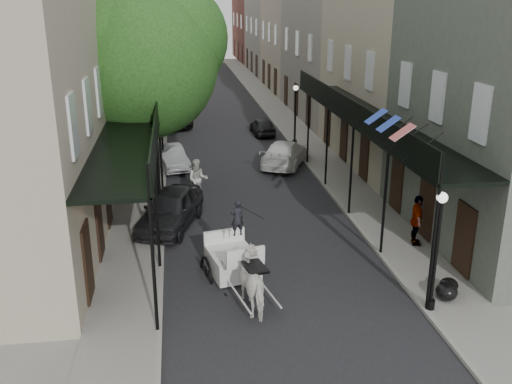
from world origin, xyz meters
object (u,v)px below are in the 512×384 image
object	(u,v)px
horse	(256,282)
pedestrian_walking	(198,179)
car_right_near	(285,153)
lamppost_left	(157,179)
carriage	(228,240)
lamppost_right_near	(436,250)
tree_near	(151,56)
car_left_near	(171,209)
pedestrian_sidewalk_left	(134,141)
car_left_far	(171,118)
tree_far	(157,45)
lamppost_right_far	(295,114)
pedestrian_sidewalk_right	(417,220)
car_left_mid	(171,157)
car_right_far	(263,126)

from	to	relation	value
horse	pedestrian_walking	bearing A→B (deg)	-95.02
horse	car_right_near	size ratio (longest dim) A/B	0.43
lamppost_left	carriage	bearing A→B (deg)	-60.36
lamppost_right_near	pedestrian_walking	distance (m)	12.83
tree_near	lamppost_left	size ratio (longest dim) A/B	2.60
lamppost_right_near	car_left_near	distance (m)	11.06
lamppost_right_near	pedestrian_walking	xyz separation A→B (m)	(-6.45, 11.03, -1.08)
pedestrian_sidewalk_left	car_left_far	world-z (taller)	pedestrian_sidewalk_left
tree_far	pedestrian_walking	bearing A→B (deg)	-82.86
lamppost_right_far	horse	xyz separation A→B (m)	(-5.14, -19.00, -1.18)
tree_far	carriage	xyz separation A→B (m)	(2.62, -22.53, -4.71)
tree_far	pedestrian_sidewalk_left	bearing A→B (deg)	-101.37
car_left_far	car_right_near	xyz separation A→B (m)	(6.32, -10.85, 0.05)
tree_far	lamppost_right_far	size ratio (longest dim) A/B	2.32
car_right_near	car_left_near	bearing A→B (deg)	76.40
lamppost_right_near	car_left_far	size ratio (longest dim) A/B	0.79
lamppost_right_far	car_left_far	distance (m)	10.37
tree_far	pedestrian_walking	world-z (taller)	tree_far
pedestrian_sidewalk_left	tree_far	bearing A→B (deg)	-135.63
tree_far	pedestrian_sidewalk_right	distance (m)	24.23
lamppost_right_near	car_right_near	xyz separation A→B (m)	(-1.38, 15.96, -1.35)
car_left_far	pedestrian_sidewalk_right	bearing A→B (deg)	-86.59
pedestrian_walking	car_left_near	size ratio (longest dim) A/B	0.42
pedestrian_walking	car_left_far	xyz separation A→B (m)	(-1.25, 15.78, -0.32)
car_left_mid	horse	bearing A→B (deg)	-94.30
lamppost_right_near	car_left_near	world-z (taller)	lamppost_right_near
car_left_mid	car_right_near	xyz separation A→B (m)	(6.32, -0.35, 0.07)
lamppost_right_far	car_right_far	xyz separation A→B (m)	(-1.50, 3.48, -1.46)
lamppost_right_near	lamppost_left	world-z (taller)	same
tree_near	car_right_far	xyz separation A→B (m)	(6.80, 11.30, -5.90)
horse	carriage	xyz separation A→B (m)	(-0.58, 2.65, 0.26)
pedestrian_sidewalk_left	pedestrian_sidewalk_right	bearing A→B (deg)	93.51
pedestrian_sidewalk_left	car_left_near	xyz separation A→B (m)	(2.09, -11.14, -0.14)
lamppost_right_near	pedestrian_sidewalk_right	size ratio (longest dim) A/B	1.91
pedestrian_sidewalk_left	car_right_near	world-z (taller)	pedestrian_sidewalk_left
tree_far	car_left_near	bearing A→B (deg)	-87.99
car_right_far	pedestrian_sidewalk_right	bearing A→B (deg)	97.16
lamppost_right_near	horse	world-z (taller)	lamppost_right_near
lamppost_right_near	lamppost_left	distance (m)	11.46
carriage	tree_near	bearing A→B (deg)	94.35
carriage	car_right_far	world-z (taller)	carriage
pedestrian_sidewalk_right	car_left_mid	xyz separation A→B (m)	(-9.11, 11.81, -0.47)
tree_near	carriage	distance (m)	10.40
pedestrian_walking	car_left_near	bearing A→B (deg)	-110.22
tree_near	car_left_mid	world-z (taller)	tree_near
tree_far	lamppost_left	bearing A→B (deg)	-89.54
car_left_near	pedestrian_walking	bearing A→B (deg)	86.54
tree_far	car_right_far	bearing A→B (deg)	-21.52
car_left_near	tree_far	bearing A→B (deg)	109.94
lamppost_left	lamppost_right_far	distance (m)	14.53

